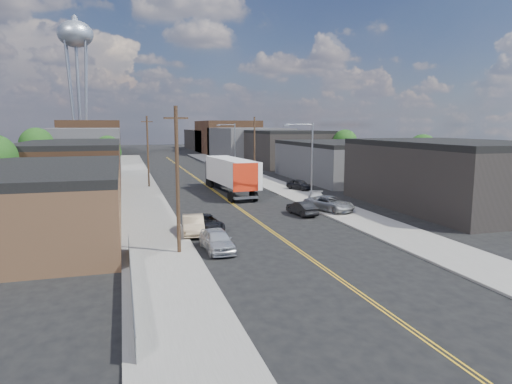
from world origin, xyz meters
TOP-DOWN VIEW (x-y plane):
  - ground at (0.00, 60.00)m, footprint 260.00×260.00m
  - centerline at (0.00, 45.00)m, footprint 0.32×120.00m
  - sidewalk_left at (-9.50, 45.00)m, footprint 5.00×140.00m
  - sidewalk_right at (9.50, 45.00)m, footprint 5.00×140.00m
  - warehouse_tan at (-18.00, 18.00)m, footprint 12.00×22.00m
  - warehouse_brown at (-18.00, 44.00)m, footprint 12.00×26.00m
  - industrial_right_a at (21.99, 20.00)m, footprint 14.00×22.00m
  - industrial_right_b at (22.00, 46.00)m, footprint 14.00×24.00m
  - industrial_right_c at (22.00, 72.00)m, footprint 14.00×22.00m
  - skyline_left_a at (-20.00, 95.00)m, footprint 16.00×30.00m
  - skyline_right_a at (20.00, 95.00)m, footprint 16.00×30.00m
  - skyline_left_b at (-20.00, 120.00)m, footprint 16.00×26.00m
  - skyline_right_b at (20.00, 120.00)m, footprint 16.00×26.00m
  - skyline_left_c at (-20.00, 140.00)m, footprint 16.00×40.00m
  - skyline_right_c at (20.00, 140.00)m, footprint 16.00×40.00m
  - water_tower at (-22.00, 110.00)m, footprint 9.00×9.00m
  - streetlight_near at (7.60, 25.00)m, footprint 3.39×0.25m
  - streetlight_far at (7.60, 60.00)m, footprint 3.39×0.25m
  - utility_pole_left_near at (-8.20, 10.00)m, footprint 1.60×0.26m
  - utility_pole_left_far at (-8.20, 45.00)m, footprint 1.60×0.26m
  - utility_pole_right at (8.20, 48.00)m, footprint 1.60×0.26m
  - chainlink_fence at (-11.50, 3.50)m, footprint 0.05×16.00m
  - tree_left_mid at (-23.94, 55.00)m, footprint 5.10×5.04m
  - tree_left_far at (-13.94, 62.00)m, footprint 4.35×4.20m
  - tree_right_near at (30.06, 36.00)m, footprint 4.60×4.48m
  - tree_right_far at (30.06, 60.00)m, footprint 4.85×4.76m
  - semi_truck at (1.50, 37.03)m, footprint 4.07×17.54m
  - car_left_a at (-5.57, 10.00)m, footprint 2.06×4.69m
  - car_left_b at (-6.40, 15.50)m, footprint 2.11×4.84m
  - car_left_c at (-5.16, 16.52)m, footprint 2.73×4.90m
  - car_right_oncoming at (5.00, 20.33)m, footprint 1.91×4.31m
  - car_right_lot_a at (8.20, 20.87)m, footprint 4.59×5.96m
  - car_right_lot_b at (8.35, 24.44)m, footprint 3.41×4.83m
  - car_right_lot_c at (11.00, 35.96)m, footprint 2.97×4.40m
  - car_ahead_truck at (4.14, 46.76)m, footprint 3.00×5.60m

SIDE VIEW (x-z plane):
  - ground at x=0.00m, z-range 0.00..0.00m
  - centerline at x=0.00m, z-range 0.00..0.01m
  - sidewalk_left at x=-9.50m, z-range 0.00..0.15m
  - sidewalk_right at x=9.50m, z-range 0.00..0.15m
  - car_left_c at x=-5.16m, z-range 0.00..1.30m
  - chainlink_fence at x=-11.50m, z-range 0.04..1.27m
  - car_right_oncoming at x=5.00m, z-range 0.00..1.38m
  - car_ahead_truck at x=4.14m, z-range 0.00..1.49m
  - car_left_b at x=-6.40m, z-range 0.00..1.55m
  - car_left_a at x=-5.57m, z-range 0.00..1.57m
  - car_right_lot_b at x=8.35m, z-range 0.15..1.45m
  - car_right_lot_c at x=11.00m, z-range 0.15..1.54m
  - car_right_lot_a at x=8.20m, z-range 0.15..1.65m
  - semi_truck at x=1.50m, z-range 0.32..4.86m
  - warehouse_tan at x=-18.00m, z-range 0.00..5.60m
  - industrial_right_b at x=22.00m, z-range 0.00..6.10m
  - warehouse_brown at x=-18.00m, z-range 0.00..6.60m
  - skyline_left_c at x=-20.00m, z-range 0.00..7.00m
  - skyline_right_c at x=20.00m, z-range 0.00..7.00m
  - industrial_right_a at x=21.99m, z-range 0.00..7.10m
  - industrial_right_c at x=22.00m, z-range 0.00..7.60m
  - skyline_left_a at x=-20.00m, z-range 0.00..8.00m
  - skyline_right_a at x=20.00m, z-range 0.00..8.00m
  - tree_left_far at x=-13.94m, z-range 1.08..8.05m
  - tree_right_near at x=30.06m, z-range 1.15..8.59m
  - skyline_left_b at x=-20.00m, z-range 0.00..10.00m
  - skyline_right_b at x=20.00m, z-range 0.00..10.00m
  - utility_pole_left_near at x=-8.20m, z-range 0.14..10.14m
  - utility_pole_left_far at x=-8.20m, z-range 0.14..10.14m
  - utility_pole_right at x=8.20m, z-range 0.14..10.14m
  - tree_right_far at x=30.06m, z-range 1.22..9.13m
  - streetlight_near at x=7.60m, z-range 0.83..9.83m
  - streetlight_far at x=7.60m, z-range 0.83..9.83m
  - tree_left_mid at x=-23.94m, z-range 1.30..9.67m
  - water_tower at x=-22.00m, z-range 12.20..49.10m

